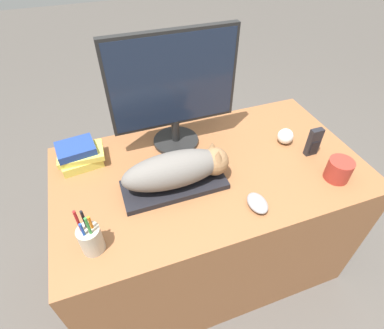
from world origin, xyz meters
TOP-DOWN VIEW (x-y plane):
  - ground_plane at (0.00, 0.00)m, footprint 12.00×12.00m
  - desk at (0.00, 0.37)m, footprint 1.30×0.73m
  - keyboard at (-0.18, 0.31)m, footprint 0.41×0.17m
  - cat at (-0.15, 0.31)m, footprint 0.42×0.14m
  - monitor at (-0.08, 0.58)m, footprint 0.53×0.21m
  - computer_mouse at (0.08, 0.12)m, footprint 0.07×0.10m
  - coffee_mug at (0.46, 0.14)m, footprint 0.13×0.10m
  - pen_cup at (-0.51, 0.14)m, footprint 0.07×0.07m
  - baseball at (0.39, 0.41)m, footprint 0.07×0.07m
  - phone at (0.45, 0.30)m, footprint 0.06×0.03m
  - book_stack at (-0.51, 0.58)m, footprint 0.19×0.16m

SIDE VIEW (x-z plane):
  - ground_plane at x=0.00m, z-range 0.00..0.00m
  - desk at x=0.00m, z-range 0.00..0.72m
  - keyboard at x=-0.18m, z-range 0.72..0.75m
  - computer_mouse at x=0.08m, z-range 0.72..0.76m
  - baseball at x=0.39m, z-range 0.72..0.79m
  - coffee_mug at x=0.46m, z-range 0.72..0.81m
  - book_stack at x=-0.51m, z-range 0.72..0.82m
  - pen_cup at x=-0.51m, z-range 0.68..0.87m
  - phone at x=0.45m, z-range 0.72..0.85m
  - cat at x=-0.15m, z-range 0.75..0.88m
  - monitor at x=-0.08m, z-range 0.75..1.26m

